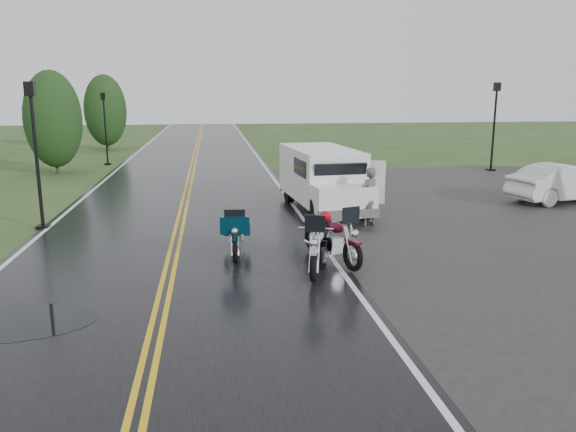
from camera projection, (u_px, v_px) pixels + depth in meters
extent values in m
plane|color=#2D471E|center=(166.00, 289.00, 11.49)|extent=(120.00, 120.00, 0.00)
cube|color=black|center=(186.00, 198.00, 21.15)|extent=(8.00, 100.00, 0.04)
cube|color=black|center=(531.00, 218.00, 17.77)|extent=(14.00, 24.00, 0.03)
imported|color=#535458|center=(369.00, 198.00, 16.60)|extent=(0.76, 0.67, 1.75)
imported|color=silver|center=(563.00, 184.00, 20.30)|extent=(4.36, 2.33, 1.37)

